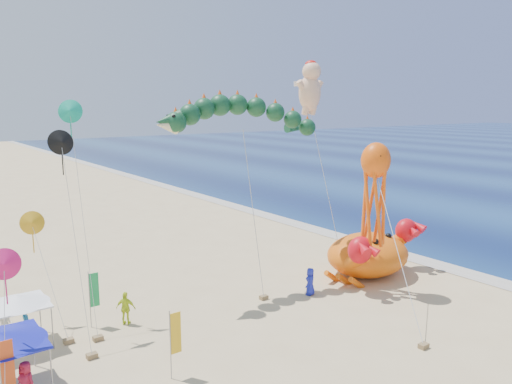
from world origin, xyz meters
TOP-DOWN VIEW (x-y plane):
  - ground at (0.00, 0.00)m, footprint 320.00×320.00m
  - foam_strip at (12.00, 0.00)m, footprint 320.00×320.00m
  - crab_inflatable at (6.00, -0.75)m, footprint 8.51×6.40m
  - dragon_kite at (-2.45, 3.05)m, footprint 11.67×4.19m
  - cherub_kite at (6.07, 5.82)m, footprint 1.89×4.37m
  - octopus_kite at (3.89, -2.77)m, footprint 5.33×8.03m
  - canopy_white at (-16.40, 2.49)m, footprint 3.04×3.04m
  - feather_flags at (-15.20, -0.89)m, footprint 7.94×7.38m
  - beachgoers at (-9.95, 0.76)m, footprint 26.44×7.60m
  - small_kites at (-14.61, 2.42)m, footprint 6.27×10.50m

SIDE VIEW (x-z plane):
  - ground at x=0.00m, z-range 0.00..0.00m
  - foam_strip at x=12.00m, z-range 0.01..0.01m
  - beachgoers at x=-9.95m, z-range -0.05..1.84m
  - crab_inflatable at x=6.00m, z-range -0.22..3.51m
  - feather_flags at x=-15.20m, z-range 0.41..3.61m
  - canopy_white at x=-16.40m, z-range 1.09..3.79m
  - octopus_kite at x=3.89m, z-range 2.07..11.79m
  - small_kites at x=-14.61m, z-range 1.27..13.65m
  - dragon_kite at x=-2.45m, z-range 4.87..17.17m
  - cherub_kite at x=6.07m, z-range 5.71..21.13m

